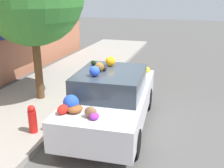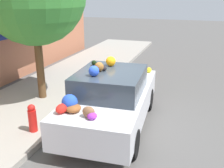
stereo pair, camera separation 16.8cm
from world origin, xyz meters
TOP-DOWN VIEW (x-y plane):
  - ground_plane at (0.00, 0.00)m, footprint 60.00×60.00m
  - sidewalk_curb at (0.00, 2.70)m, footprint 24.00×3.20m
  - fire_hydrant at (-1.17, 1.53)m, footprint 0.20×0.20m
  - art_car at (-0.04, -0.08)m, footprint 4.20×2.03m

SIDE VIEW (x-z plane):
  - ground_plane at x=0.00m, z-range 0.00..0.00m
  - sidewalk_curb at x=0.00m, z-range 0.00..0.15m
  - fire_hydrant at x=-1.17m, z-range 0.14..0.84m
  - art_car at x=-0.04m, z-range -0.10..1.69m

